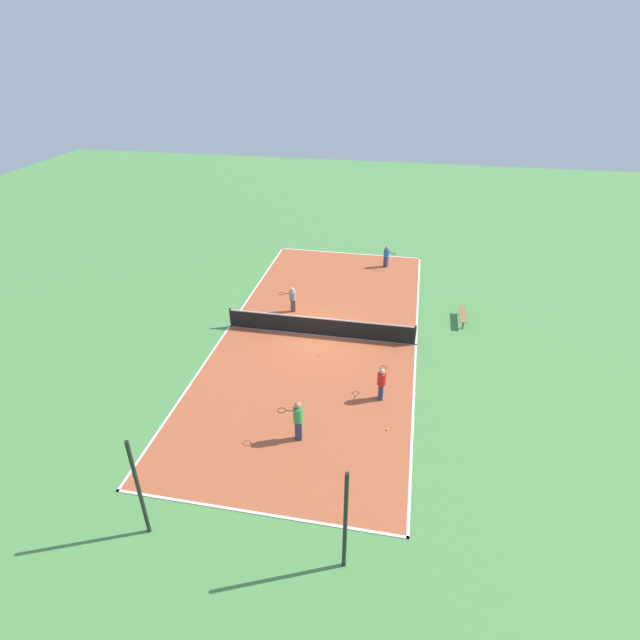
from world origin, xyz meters
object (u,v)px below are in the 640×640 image
object	(u,v)px
player_near_blue	(386,255)
fence_post_back_left	(345,522)
fence_post_back_right	(139,489)
player_baseline_gray	(292,298)
player_coach_red	(381,382)
tennis_ball_far_baseline	(387,429)
tennis_ball_right_alley	(319,355)
player_far_green	(298,418)
bench	(463,315)
tennis_net	(320,326)

from	to	relation	value
player_near_blue	fence_post_back_left	world-z (taller)	fence_post_back_left
fence_post_back_right	player_baseline_gray	bearing A→B (deg)	-94.33
player_coach_red	tennis_ball_far_baseline	bearing A→B (deg)	-165.32
player_coach_red	tennis_ball_far_baseline	xyz separation A→B (m)	(-0.42, 1.89, -0.82)
tennis_ball_far_baseline	tennis_ball_right_alley	bearing A→B (deg)	-52.33
tennis_ball_right_alley	fence_post_back_left	world-z (taller)	fence_post_back_left
player_far_green	bench	bearing A→B (deg)	-128.59
bench	player_far_green	size ratio (longest dim) A/B	1.07
player_baseline_gray	tennis_ball_right_alley	bearing A→B (deg)	104.77
tennis_net	player_baseline_gray	xyz separation A→B (m)	(1.93, -2.17, 0.28)
bench	player_baseline_gray	size ratio (longest dim) A/B	1.29
player_far_green	tennis_ball_far_baseline	world-z (taller)	player_far_green
tennis_ball_far_baseline	fence_post_back_left	world-z (taller)	fence_post_back_left
tennis_ball_far_baseline	tennis_ball_right_alley	world-z (taller)	same
player_far_green	tennis_net	bearing A→B (deg)	-91.57
player_coach_red	player_far_green	xyz separation A→B (m)	(2.84, 2.98, 0.16)
tennis_net	player_coach_red	size ratio (longest dim) A/B	6.33
tennis_ball_right_alley	player_baseline_gray	bearing A→B (deg)	-60.46
fence_post_back_right	tennis_ball_right_alley	bearing A→B (deg)	-107.73
tennis_ball_right_alley	player_coach_red	bearing A→B (deg)	139.17
tennis_net	player_near_blue	bearing A→B (deg)	-106.03
bench	tennis_ball_right_alley	xyz separation A→B (m)	(6.83, 4.62, -0.34)
player_near_blue	tennis_ball_right_alley	world-z (taller)	player_near_blue
player_baseline_gray	fence_post_back_right	xyz separation A→B (m)	(1.09, 14.41, 1.02)
player_coach_red	tennis_ball_far_baseline	world-z (taller)	player_coach_red
tennis_ball_right_alley	fence_post_back_right	world-z (taller)	fence_post_back_right
player_far_green	player_near_blue	world-z (taller)	player_far_green
player_near_blue	fence_post_back_left	xyz separation A→B (m)	(-0.38, 21.42, 1.03)
player_far_green	fence_post_back_right	world-z (taller)	fence_post_back_right
bench	fence_post_back_right	xyz separation A→B (m)	(10.17, 15.06, 1.46)
bench	player_baseline_gray	bearing A→B (deg)	-85.89
player_far_green	player_coach_red	bearing A→B (deg)	-139.72
tennis_ball_right_alley	tennis_net	bearing A→B (deg)	-80.08
player_coach_red	player_near_blue	world-z (taller)	player_coach_red
player_coach_red	tennis_ball_far_baseline	size ratio (longest dim) A/B	22.11
bench	player_near_blue	world-z (taller)	player_near_blue
player_far_green	tennis_ball_far_baseline	xyz separation A→B (m)	(-3.26, -1.09, -0.98)
bench	fence_post_back_right	distance (m)	18.23
fence_post_back_left	tennis_net	bearing A→B (deg)	-76.13
tennis_net	fence_post_back_left	distance (m)	12.68
bench	player_near_blue	bearing A→B (deg)	-144.71
tennis_ball_right_alley	fence_post_back_right	bearing A→B (deg)	72.27
bench	player_coach_red	distance (m)	8.21
tennis_ball_far_baseline	fence_post_back_left	size ratio (longest dim) A/B	0.02
tennis_ball_right_alley	fence_post_back_left	size ratio (longest dim) A/B	0.02
player_baseline_gray	bench	bearing A→B (deg)	169.34
bench	player_near_blue	xyz separation A→B (m)	(4.50, -6.36, 0.43)
tennis_net	tennis_ball_far_baseline	size ratio (longest dim) A/B	139.93
player_far_green	fence_post_back_left	world-z (taller)	fence_post_back_left
tennis_net	tennis_ball_right_alley	distance (m)	1.90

